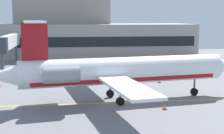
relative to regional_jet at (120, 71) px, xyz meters
name	(u,v)px	position (x,y,z in m)	size (l,w,h in m)	color
ground	(118,104)	(-0.42, -1.14, -3.50)	(120.00, 120.00, 0.11)	slate
terminal_building	(71,28)	(-5.09, 47.62, 3.23)	(57.67, 16.94, 19.25)	gray
jet_bridge_west	(8,42)	(-16.83, 28.15, 1.31)	(2.40, 19.94, 6.14)	silver
regional_jet	(120,71)	(0.00, 0.00, 0.00)	(29.43, 24.37, 9.03)	white
pushback_tractor	(205,60)	(21.18, 26.62, -2.47)	(3.25, 3.41, 2.22)	#E5B20C
safety_cone_alpha	(165,107)	(4.02, -4.20, -3.21)	(0.47, 0.47, 0.55)	orange
safety_cone_bravo	(159,81)	(7.29, 9.88, -3.21)	(0.47, 0.47, 0.55)	orange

